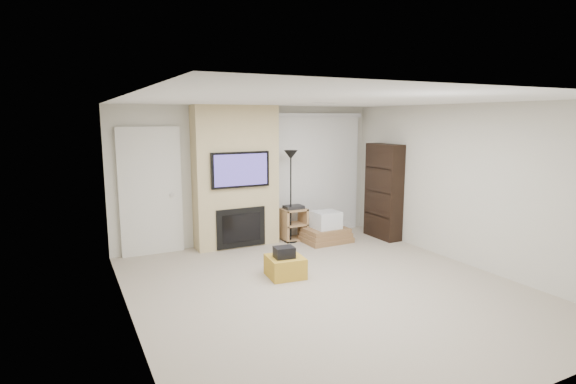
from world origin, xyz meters
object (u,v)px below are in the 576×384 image
ottoman (285,267)px  bookshelf (384,191)px  box_stack (326,230)px  floor_lamp (291,170)px  av_stand (294,222)px

ottoman → bookshelf: size_ratio=0.28×
box_stack → ottoman: bearing=-138.6°
floor_lamp → av_stand: bearing=40.1°
box_stack → bookshelf: bearing=-11.5°
floor_lamp → bookshelf: (1.72, -0.53, -0.44)m
ottoman → av_stand: 2.01m
ottoman → floor_lamp: floor_lamp is taller
av_stand → bookshelf: (1.61, -0.62, 0.55)m
av_stand → bookshelf: size_ratio=0.37×
ottoman → av_stand: av_stand is taller
floor_lamp → box_stack: floor_lamp is taller
box_stack → bookshelf: bookshelf is taller
floor_lamp → bookshelf: size_ratio=0.95×
av_stand → box_stack: av_stand is taller
box_stack → bookshelf: (1.13, -0.23, 0.68)m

